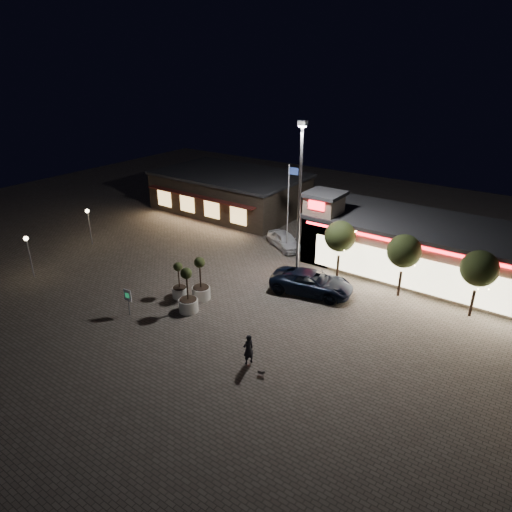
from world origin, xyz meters
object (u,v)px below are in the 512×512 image
Objects in this scene: pedestrian at (248,349)px; planter_mid at (188,298)px; white_sedan at (285,240)px; valet_sign at (128,297)px; pickup_truck at (312,282)px; planter_left at (179,286)px.

planter_mid is (-6.86, 2.29, 0.09)m from pedestrian.
white_sedan is 1.34× the size of planter_mid.
valet_sign is (-2.94, -2.73, 0.33)m from planter_mid.
pedestrian reaches higher than pickup_truck.
valet_sign is at bearing -67.05° from pedestrian.
planter_mid is 4.03m from valet_sign.
white_sedan is at bearing 84.29° from planter_left.
planter_left is (-7.54, -6.22, 0.01)m from pickup_truck.
planter_left is 1.44× the size of valet_sign.
pedestrian is 7.23m from planter_mid.
pedestrian is (7.56, -15.86, 0.18)m from white_sedan.
white_sedan is 17.57m from pedestrian.
pedestrian is at bearing 2.59° from valet_sign.
planter_left is (-1.24, -12.44, 0.10)m from white_sedan.
planter_left is 0.84× the size of planter_mid.
planter_left is at bearing 116.62° from pickup_truck.
pickup_truck is 1.84× the size of planter_mid.
valet_sign reaches higher than pedestrian.
valet_sign reaches higher than pickup_truck.
white_sedan is at bearing 32.48° from pickup_truck.
planter_left reaches higher than white_sedan.
valet_sign is at bearing 126.86° from pickup_truck.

